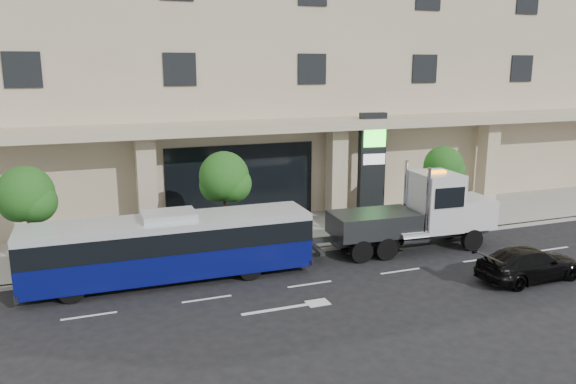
% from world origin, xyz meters
% --- Properties ---
extents(ground, '(120.00, 120.00, 0.00)m').
position_xyz_m(ground, '(0.00, 0.00, 0.00)').
color(ground, black).
rests_on(ground, ground).
extents(sidewalk, '(120.00, 6.00, 0.15)m').
position_xyz_m(sidewalk, '(0.00, 5.00, 0.07)').
color(sidewalk, gray).
rests_on(sidewalk, ground).
extents(curb, '(120.00, 0.30, 0.15)m').
position_xyz_m(curb, '(0.00, 2.00, 0.07)').
color(curb, gray).
rests_on(curb, ground).
extents(convention_center, '(60.00, 17.60, 20.00)m').
position_xyz_m(convention_center, '(-0.00, 15.42, 9.97)').
color(convention_center, tan).
rests_on(convention_center, ground).
extents(tree_left, '(2.27, 2.20, 4.22)m').
position_xyz_m(tree_left, '(-9.97, 3.59, 3.11)').
color(tree_left, '#422B19').
rests_on(tree_left, sidewalk).
extents(tree_mid, '(2.28, 2.20, 4.38)m').
position_xyz_m(tree_mid, '(-1.97, 3.59, 3.26)').
color(tree_mid, '#422B19').
rests_on(tree_mid, sidewalk).
extents(tree_right, '(2.10, 2.00, 4.04)m').
position_xyz_m(tree_right, '(9.53, 3.59, 3.04)').
color(tree_right, '#422B19').
rests_on(tree_right, sidewalk).
extents(city_bus, '(10.95, 2.46, 2.76)m').
position_xyz_m(city_bus, '(-4.89, 0.75, 1.41)').
color(city_bus, black).
rests_on(city_bus, ground).
extents(tow_truck, '(8.67, 2.53, 3.93)m').
position_xyz_m(tow_truck, '(6.30, 0.75, 1.62)').
color(tow_truck, '#2D3033').
rests_on(tow_truck, ground).
extents(black_sedan, '(4.54, 1.99, 1.30)m').
position_xyz_m(black_sedan, '(8.23, -4.02, 0.65)').
color(black_sedan, black).
rests_on(black_sedan, ground).
extents(signage_pylon, '(1.45, 0.67, 5.62)m').
position_xyz_m(signage_pylon, '(6.71, 6.04, 3.01)').
color(signage_pylon, black).
rests_on(signage_pylon, sidewalk).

